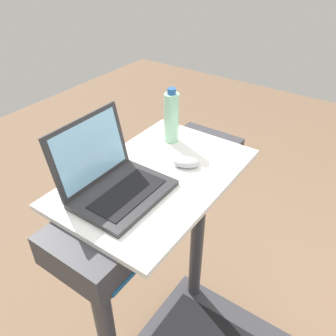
% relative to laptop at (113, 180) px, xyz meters
% --- Properties ---
extents(desk_board, '(0.73, 0.47, 0.02)m').
position_rel_laptop_xyz_m(desk_board, '(0.16, -0.06, -0.06)').
color(desk_board, white).
rests_on(desk_board, treadmill_base).
extents(laptop, '(0.31, 0.28, 0.24)m').
position_rel_laptop_xyz_m(laptop, '(0.00, 0.00, 0.00)').
color(laptop, '#2D2D30').
rests_on(laptop, desk_board).
extents(computer_mouse, '(0.10, 0.12, 0.03)m').
position_rel_laptop_xyz_m(computer_mouse, '(0.27, -0.12, -0.03)').
color(computer_mouse, '#B2B2B7').
rests_on(computer_mouse, desk_board).
extents(water_bottle, '(0.06, 0.06, 0.23)m').
position_rel_laptop_xyz_m(water_bottle, '(0.39, 0.03, 0.06)').
color(water_bottle, '#9EDBB2').
rests_on(water_bottle, desk_board).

